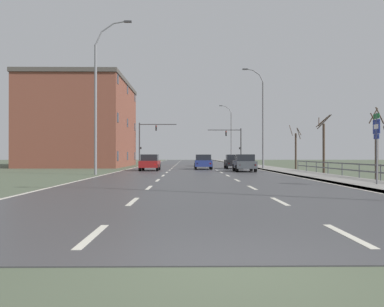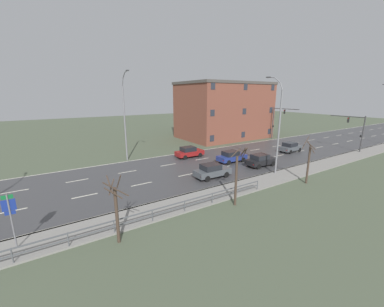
{
  "view_description": "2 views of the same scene",
  "coord_description": "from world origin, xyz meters",
  "px_view_note": "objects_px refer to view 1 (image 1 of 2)",
  "views": [
    {
      "loc": [
        -0.61,
        -5.32,
        1.49
      ],
      "look_at": [
        0.21,
        61.0,
        1.79
      ],
      "focal_mm": 37.49,
      "sensor_mm": 36.0,
      "label": 1
    },
    {
      "loc": [
        24.28,
        15.63,
        8.9
      ],
      "look_at": [
        0.0,
        31.21,
        1.74
      ],
      "focal_mm": 22.21,
      "sensor_mm": 36.0,
      "label": 2
    }
  ],
  "objects_px": {
    "car_near_left": "(150,162)",
    "car_far_right": "(203,162)",
    "highway_sign": "(377,139)",
    "car_far_left": "(204,160)",
    "car_distant": "(244,163)",
    "street_lamp_left_bank": "(98,99)",
    "street_lamp_distant": "(231,135)",
    "traffic_signal_left": "(146,137)",
    "car_mid_centre": "(233,162)",
    "traffic_signal_right": "(235,141)",
    "street_lamp_midground": "(262,120)",
    "brick_building": "(83,124)"
  },
  "relations": [
    {
      "from": "car_near_left",
      "to": "car_far_right",
      "type": "xyz_separation_m",
      "value": [
        5.29,
        3.44,
        0.0
      ]
    },
    {
      "from": "highway_sign",
      "to": "car_far_left",
      "type": "distance_m",
      "value": 35.88
    },
    {
      "from": "car_distant",
      "to": "street_lamp_left_bank",
      "type": "bearing_deg",
      "value": -154.21
    },
    {
      "from": "street_lamp_distant",
      "to": "car_far_right",
      "type": "distance_m",
      "value": 32.84
    },
    {
      "from": "car_near_left",
      "to": "car_far_right",
      "type": "bearing_deg",
      "value": 33.21
    },
    {
      "from": "street_lamp_left_bank",
      "to": "traffic_signal_left",
      "type": "xyz_separation_m",
      "value": [
        0.57,
        30.76,
        -1.47
      ]
    },
    {
      "from": "car_far_right",
      "to": "street_lamp_distant",
      "type": "bearing_deg",
      "value": 79.23
    },
    {
      "from": "street_lamp_left_bank",
      "to": "car_mid_centre",
      "type": "xyz_separation_m",
      "value": [
        11.93,
        13.44,
        -4.95
      ]
    },
    {
      "from": "street_lamp_distant",
      "to": "car_mid_centre",
      "type": "distance_m",
      "value": 30.49
    },
    {
      "from": "car_near_left",
      "to": "car_distant",
      "type": "relative_size",
      "value": 0.99
    },
    {
      "from": "car_far_left",
      "to": "car_mid_centre",
      "type": "relative_size",
      "value": 1.01
    },
    {
      "from": "traffic_signal_right",
      "to": "car_far_right",
      "type": "xyz_separation_m",
      "value": [
        -5.8,
        -20.81,
        -3.01
      ]
    },
    {
      "from": "car_distant",
      "to": "car_far_right",
      "type": "xyz_separation_m",
      "value": [
        -3.49,
        5.98,
        0.0
      ]
    },
    {
      "from": "street_lamp_midground",
      "to": "traffic_signal_left",
      "type": "distance_m",
      "value": 23.29
    },
    {
      "from": "street_lamp_midground",
      "to": "car_far_left",
      "type": "height_order",
      "value": "street_lamp_midground"
    },
    {
      "from": "car_far_left",
      "to": "car_distant",
      "type": "bearing_deg",
      "value": -83.46
    },
    {
      "from": "car_mid_centre",
      "to": "car_distant",
      "type": "xyz_separation_m",
      "value": [
        0.08,
        -7.87,
        0.0
      ]
    },
    {
      "from": "car_far_left",
      "to": "highway_sign",
      "type": "bearing_deg",
      "value": -81.91
    },
    {
      "from": "street_lamp_left_bank",
      "to": "highway_sign",
      "type": "bearing_deg",
      "value": -36.63
    },
    {
      "from": "street_lamp_midground",
      "to": "car_distant",
      "type": "height_order",
      "value": "street_lamp_midground"
    },
    {
      "from": "street_lamp_midground",
      "to": "street_lamp_distant",
      "type": "relative_size",
      "value": 1.01
    },
    {
      "from": "brick_building",
      "to": "traffic_signal_right",
      "type": "bearing_deg",
      "value": 23.07
    },
    {
      "from": "street_lamp_midground",
      "to": "car_near_left",
      "type": "bearing_deg",
      "value": -159.77
    },
    {
      "from": "car_far_left",
      "to": "car_mid_centre",
      "type": "distance_m",
      "value": 10.41
    },
    {
      "from": "traffic_signal_right",
      "to": "car_far_right",
      "type": "relative_size",
      "value": 1.39
    },
    {
      "from": "car_mid_centre",
      "to": "car_far_right",
      "type": "distance_m",
      "value": 3.9
    },
    {
      "from": "street_lamp_midground",
      "to": "car_near_left",
      "type": "height_order",
      "value": "street_lamp_midground"
    },
    {
      "from": "street_lamp_midground",
      "to": "street_lamp_left_bank",
      "type": "relative_size",
      "value": 0.92
    },
    {
      "from": "highway_sign",
      "to": "brick_building",
      "type": "bearing_deg",
      "value": 123.34
    },
    {
      "from": "highway_sign",
      "to": "car_distant",
      "type": "bearing_deg",
      "value": 102.38
    },
    {
      "from": "traffic_signal_right",
      "to": "car_mid_centre",
      "type": "bearing_deg",
      "value": -97.19
    },
    {
      "from": "street_lamp_distant",
      "to": "car_distant",
      "type": "distance_m",
      "value": 38.26
    },
    {
      "from": "car_far_left",
      "to": "car_distant",
      "type": "height_order",
      "value": "same"
    },
    {
      "from": "car_distant",
      "to": "street_lamp_midground",
      "type": "bearing_deg",
      "value": 68.07
    },
    {
      "from": "car_mid_centre",
      "to": "car_near_left",
      "type": "bearing_deg",
      "value": -147.25
    },
    {
      "from": "traffic_signal_left",
      "to": "brick_building",
      "type": "distance_m",
      "value": 10.92
    },
    {
      "from": "traffic_signal_right",
      "to": "traffic_signal_left",
      "type": "xyz_separation_m",
      "value": [
        -13.75,
        -1.61,
        0.47
      ]
    },
    {
      "from": "traffic_signal_left",
      "to": "brick_building",
      "type": "xyz_separation_m",
      "value": [
        -7.75,
        -7.55,
        1.41
      ]
    },
    {
      "from": "car_near_left",
      "to": "street_lamp_left_bank",
      "type": "bearing_deg",
      "value": -111.45
    },
    {
      "from": "traffic_signal_left",
      "to": "car_far_right",
      "type": "bearing_deg",
      "value": -67.51
    },
    {
      "from": "highway_sign",
      "to": "traffic_signal_right",
      "type": "height_order",
      "value": "traffic_signal_right"
    },
    {
      "from": "street_lamp_left_bank",
      "to": "traffic_signal_left",
      "type": "distance_m",
      "value": 30.8
    },
    {
      "from": "street_lamp_midground",
      "to": "highway_sign",
      "type": "bearing_deg",
      "value": -87.81
    },
    {
      "from": "car_far_left",
      "to": "brick_building",
      "type": "distance_m",
      "value": 17.01
    },
    {
      "from": "street_lamp_midground",
      "to": "car_near_left",
      "type": "distance_m",
      "value": 13.24
    },
    {
      "from": "car_far_right",
      "to": "brick_building",
      "type": "height_order",
      "value": "brick_building"
    },
    {
      "from": "street_lamp_left_bank",
      "to": "car_distant",
      "type": "xyz_separation_m",
      "value": [
        12.01,
        5.58,
        -4.95
      ]
    },
    {
      "from": "car_mid_centre",
      "to": "brick_building",
      "type": "xyz_separation_m",
      "value": [
        -19.11,
        9.76,
        4.9
      ]
    },
    {
      "from": "street_lamp_midground",
      "to": "car_mid_centre",
      "type": "xyz_separation_m",
      "value": [
        -2.96,
        1.03,
        -4.54
      ]
    },
    {
      "from": "car_far_right",
      "to": "street_lamp_left_bank",
      "type": "bearing_deg",
      "value": -125.85
    }
  ]
}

